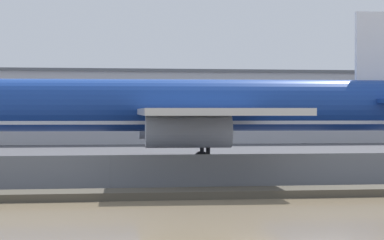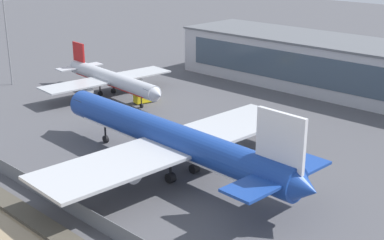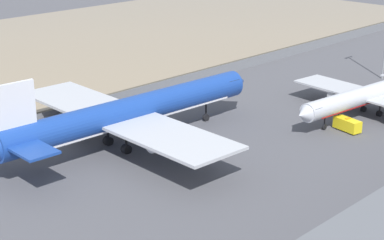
{
  "view_description": "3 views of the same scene",
  "coord_description": "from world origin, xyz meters",
  "px_view_note": "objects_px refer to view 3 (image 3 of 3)",
  "views": [
    {
      "loc": [
        -1.44,
        -67.0,
        5.42
      ],
      "look_at": [
        8.19,
        2.6,
        4.6
      ],
      "focal_mm": 70.0,
      "sensor_mm": 36.0,
      "label": 1
    },
    {
      "loc": [
        63.78,
        -51.32,
        35.57
      ],
      "look_at": [
        2.3,
        12.67,
        5.49
      ],
      "focal_mm": 50.0,
      "sensor_mm": 36.0,
      "label": 2
    },
    {
      "loc": [
        72.26,
        82.67,
        40.23
      ],
      "look_at": [
        -0.02,
        11.46,
        4.84
      ],
      "focal_mm": 60.0,
      "sensor_mm": 36.0,
      "label": 3
    }
  ],
  "objects_px": {
    "cargo_jet_blue": "(128,113)",
    "passenger_jet_silver": "(367,95)",
    "baggage_tug": "(101,111)",
    "ops_van": "(347,124)"
  },
  "relations": [
    {
      "from": "cargo_jet_blue",
      "to": "ops_van",
      "type": "bearing_deg",
      "value": 144.93
    },
    {
      "from": "baggage_tug",
      "to": "ops_van",
      "type": "bearing_deg",
      "value": 123.56
    },
    {
      "from": "cargo_jet_blue",
      "to": "passenger_jet_silver",
      "type": "xyz_separation_m",
      "value": [
        -42.38,
        20.76,
        -1.64
      ]
    },
    {
      "from": "baggage_tug",
      "to": "cargo_jet_blue",
      "type": "bearing_deg",
      "value": 67.93
    },
    {
      "from": "cargo_jet_blue",
      "to": "passenger_jet_silver",
      "type": "bearing_deg",
      "value": 153.9
    },
    {
      "from": "passenger_jet_silver",
      "to": "ops_van",
      "type": "relative_size",
      "value": 6.99
    },
    {
      "from": "passenger_jet_silver",
      "to": "ops_van",
      "type": "xyz_separation_m",
      "value": [
        10.08,
        1.92,
        -2.86
      ]
    },
    {
      "from": "baggage_tug",
      "to": "ops_van",
      "type": "height_order",
      "value": "ops_van"
    },
    {
      "from": "passenger_jet_silver",
      "to": "cargo_jet_blue",
      "type": "bearing_deg",
      "value": -26.1
    },
    {
      "from": "baggage_tug",
      "to": "passenger_jet_silver",
      "type": "bearing_deg",
      "value": 134.16
    }
  ]
}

